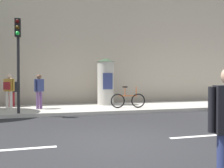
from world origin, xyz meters
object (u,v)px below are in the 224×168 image
at_px(pedestrian_tallest, 11,90).
at_px(bicycle_leaning, 128,100).
at_px(traffic_light, 18,50).
at_px(poster_column, 106,81).
at_px(pedestrian_in_dark_shirt, 9,88).
at_px(pedestrian_with_backpack, 39,89).

distance_m(pedestrian_tallest, bicycle_leaning, 6.16).
height_order(traffic_light, pedestrian_tallest, traffic_light).
bearing_deg(bicycle_leaning, poster_column, 109.70).
xyz_separation_m(traffic_light, pedestrian_in_dark_shirt, (-0.56, 1.87, -1.67)).
bearing_deg(pedestrian_in_dark_shirt, bicycle_leaning, -10.63).
distance_m(traffic_light, pedestrian_in_dark_shirt, 2.57).
xyz_separation_m(pedestrian_in_dark_shirt, bicycle_leaning, (5.72, -1.07, -0.62)).
height_order(pedestrian_in_dark_shirt, bicycle_leaning, pedestrian_in_dark_shirt).
bearing_deg(poster_column, pedestrian_tallest, 175.78).
distance_m(traffic_light, pedestrian_tallest, 3.58).
bearing_deg(bicycle_leaning, pedestrian_tallest, 158.48).
xyz_separation_m(pedestrian_with_backpack, pedestrian_in_dark_shirt, (-1.41, 0.27, 0.03)).
height_order(traffic_light, bicycle_leaning, traffic_light).
relative_size(pedestrian_with_backpack, pedestrian_in_dark_shirt, 0.99).
distance_m(poster_column, pedestrian_in_dark_shirt, 5.12).
xyz_separation_m(traffic_light, bicycle_leaning, (5.16, 0.80, -2.29)).
height_order(poster_column, pedestrian_in_dark_shirt, poster_column).
bearing_deg(pedestrian_with_backpack, pedestrian_in_dark_shirt, 169.08).
relative_size(traffic_light, pedestrian_with_backpack, 2.35).
bearing_deg(poster_column, pedestrian_with_backpack, -163.44).
relative_size(pedestrian_tallest, bicycle_leaning, 0.86).
relative_size(pedestrian_tallest, pedestrian_in_dark_shirt, 0.89).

